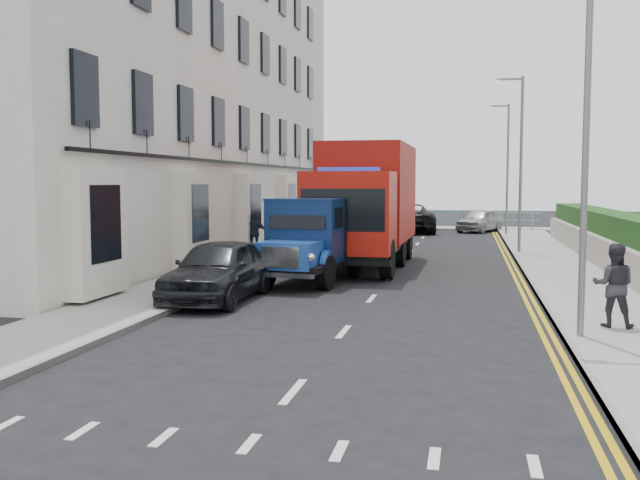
% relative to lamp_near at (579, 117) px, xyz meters
% --- Properties ---
extents(ground, '(120.00, 120.00, 0.00)m').
position_rel_lamp_near_xyz_m(ground, '(-4.18, 2.00, -4.00)').
color(ground, black).
rests_on(ground, ground).
extents(pavement_west, '(2.40, 38.00, 0.12)m').
position_rel_lamp_near_xyz_m(pavement_west, '(-9.38, 11.00, -3.94)').
color(pavement_west, gray).
rests_on(pavement_west, ground).
extents(pavement_east, '(2.60, 38.00, 0.12)m').
position_rel_lamp_near_xyz_m(pavement_east, '(1.12, 11.00, -3.94)').
color(pavement_east, gray).
rests_on(pavement_east, ground).
extents(promenade, '(30.00, 2.50, 0.12)m').
position_rel_lamp_near_xyz_m(promenade, '(-4.18, 31.00, -3.94)').
color(promenade, gray).
rests_on(promenade, ground).
extents(sea_plane, '(120.00, 120.00, 0.00)m').
position_rel_lamp_near_xyz_m(sea_plane, '(-4.18, 62.00, -4.00)').
color(sea_plane, slate).
rests_on(sea_plane, ground).
extents(terrace_west, '(6.31, 30.20, 14.25)m').
position_rel_lamp_near_xyz_m(terrace_west, '(-13.65, 15.00, 3.17)').
color(terrace_west, silver).
rests_on(terrace_west, ground).
extents(garden_east, '(1.45, 28.00, 1.75)m').
position_rel_lamp_near_xyz_m(garden_east, '(3.03, 11.00, -3.10)').
color(garden_east, '#B2AD9E').
rests_on(garden_east, ground).
extents(seafront_railing, '(13.00, 0.08, 1.11)m').
position_rel_lamp_near_xyz_m(seafront_railing, '(-4.18, 30.20, -3.42)').
color(seafront_railing, '#59B2A5').
rests_on(seafront_railing, ground).
extents(lamp_near, '(1.23, 0.18, 7.00)m').
position_rel_lamp_near_xyz_m(lamp_near, '(0.00, 0.00, 0.00)').
color(lamp_near, slate).
rests_on(lamp_near, ground).
extents(lamp_mid, '(1.23, 0.18, 7.00)m').
position_rel_lamp_near_xyz_m(lamp_mid, '(0.00, 16.00, 0.00)').
color(lamp_mid, slate).
rests_on(lamp_mid, ground).
extents(lamp_far, '(1.23, 0.18, 7.00)m').
position_rel_lamp_near_xyz_m(lamp_far, '(0.00, 26.00, 0.00)').
color(lamp_far, slate).
rests_on(lamp_far, ground).
extents(bedford_lorry, '(2.57, 5.20, 2.37)m').
position_rel_lamp_near_xyz_m(bedford_lorry, '(-6.29, 6.08, -2.91)').
color(bedford_lorry, black).
rests_on(bedford_lorry, ground).
extents(red_lorry, '(2.81, 7.99, 4.16)m').
position_rel_lamp_near_xyz_m(red_lorry, '(-5.30, 10.68, -1.78)').
color(red_lorry, black).
rests_on(red_lorry, ground).
extents(parked_car_front, '(1.80, 4.41, 1.50)m').
position_rel_lamp_near_xyz_m(parked_car_front, '(-7.78, 3.00, -3.25)').
color(parked_car_front, black).
rests_on(parked_car_front, ground).
extents(parked_car_mid, '(1.74, 4.21, 1.35)m').
position_rel_lamp_near_xyz_m(parked_car_mid, '(-7.78, 13.34, -3.32)').
color(parked_car_mid, '#5482B5').
rests_on(parked_car_mid, ground).
extents(parked_car_rear, '(2.19, 4.96, 1.42)m').
position_rel_lamp_near_xyz_m(parked_car_rear, '(-6.78, 19.79, -3.29)').
color(parked_car_rear, '#9A9A9E').
rests_on(parked_car_rear, ground).
extents(seafront_car_left, '(3.41, 6.20, 1.65)m').
position_rel_lamp_near_xyz_m(seafront_car_left, '(-5.21, 28.03, -3.17)').
color(seafront_car_left, black).
rests_on(seafront_car_left, ground).
extents(seafront_car_right, '(3.04, 4.24, 1.34)m').
position_rel_lamp_near_xyz_m(seafront_car_right, '(-1.22, 29.00, -3.33)').
color(seafront_car_right, '#9F9EA2').
rests_on(seafront_car_right, ground).
extents(pedestrian_east_far, '(0.88, 0.74, 1.59)m').
position_rel_lamp_near_xyz_m(pedestrian_east_far, '(0.84, 0.96, -3.08)').
color(pedestrian_east_far, '#322D37').
rests_on(pedestrian_east_far, pavement_east).
extents(pedestrian_west_near, '(0.98, 0.60, 1.57)m').
position_rel_lamp_near_xyz_m(pedestrian_west_near, '(-10.02, 13.32, -3.09)').
color(pedestrian_west_near, '#1A212F').
rests_on(pedestrian_west_near, pavement_west).
extents(pedestrian_west_far, '(0.92, 0.71, 1.67)m').
position_rel_lamp_near_xyz_m(pedestrian_west_far, '(-10.18, 16.15, -3.04)').
color(pedestrian_west_far, '#3C2D2B').
rests_on(pedestrian_west_far, pavement_west).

